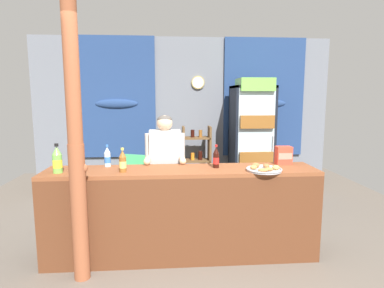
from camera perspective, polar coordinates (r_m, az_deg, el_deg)
ground_plane at (r=4.39m, az=-0.21°, el=-15.46°), size 7.24×7.24×0.00m
back_wall_curtained at (r=5.74m, az=-1.24°, el=4.97°), size 5.13×0.22×2.78m
stall_counter at (r=3.52m, az=-1.69°, el=-11.03°), size 2.94×0.55×1.00m
timber_post at (r=3.20m, az=-19.74°, el=-0.99°), size 0.17×0.15×2.67m
drink_fridge at (r=5.36m, az=10.47°, el=1.18°), size 0.65×0.65×2.05m
bottle_shelf_rack at (r=5.47m, az=0.80°, el=-3.31°), size 0.48×0.28×1.28m
plastic_lawn_chair at (r=5.16m, az=-10.21°, el=-6.13°), size 0.57×0.57×0.86m
shopkeeper at (r=4.01m, az=-4.75°, el=-3.21°), size 0.49×0.42×1.55m
soda_bottle_lime_soda at (r=3.59m, az=-22.62°, el=-2.69°), size 0.10×0.10×0.30m
soda_bottle_orange_soda at (r=3.69m, az=-19.05°, el=-2.71°), size 0.07×0.07×0.23m
soda_bottle_cola at (r=3.56m, az=4.26°, el=-2.47°), size 0.07×0.07×0.26m
soda_bottle_water at (r=3.74m, az=-14.66°, el=-2.28°), size 0.07×0.07×0.25m
soda_bottle_iced_tea at (r=3.43m, az=-12.10°, el=-3.08°), size 0.07×0.07×0.26m
snack_box_crackers at (r=3.89m, az=15.80°, el=-1.93°), size 0.17×0.13×0.21m
pastry_tray at (r=3.50m, az=12.54°, el=-4.31°), size 0.38×0.38×0.07m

